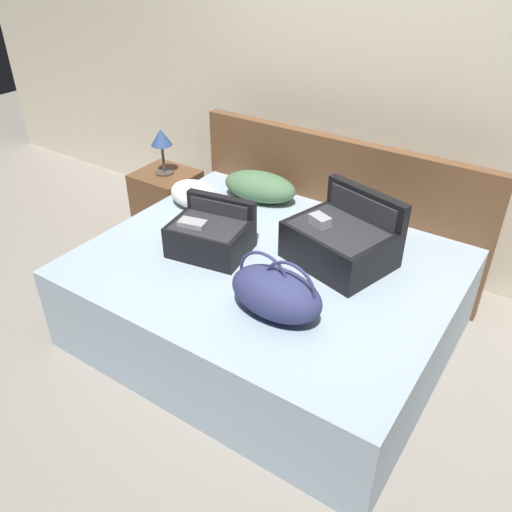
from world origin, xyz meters
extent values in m
plane|color=gray|center=(0.00, 0.00, 0.00)|extent=(12.00, 12.00, 0.00)
cube|color=beige|center=(0.00, 1.65, 1.30)|extent=(8.00, 0.10, 2.60)
cube|color=#99ADBC|center=(0.00, 0.40, 0.27)|extent=(2.04, 1.64, 0.53)
cube|color=brown|center=(0.00, 1.26, 0.50)|extent=(2.08, 0.08, 1.00)
cube|color=black|center=(0.33, 0.59, 0.65)|extent=(0.62, 0.52, 0.23)
cube|color=#28282D|center=(0.33, 0.59, 0.68)|extent=(0.55, 0.46, 0.16)
cube|color=#99999E|center=(0.22, 0.57, 0.78)|extent=(0.14, 0.11, 0.06)
cube|color=black|center=(0.39, 0.81, 0.73)|extent=(0.53, 0.20, 0.39)
cube|color=#28282D|center=(0.38, 0.77, 0.73)|extent=(0.44, 0.14, 0.33)
cube|color=black|center=(-0.33, 0.27, 0.63)|extent=(0.48, 0.36, 0.19)
cube|color=#28282D|center=(-0.33, 0.27, 0.66)|extent=(0.42, 0.32, 0.13)
cube|color=#99999E|center=(-0.40, 0.23, 0.74)|extent=(0.17, 0.12, 0.03)
cube|color=black|center=(-0.36, 0.44, 0.68)|extent=(0.43, 0.12, 0.29)
cube|color=#28282D|center=(-0.35, 0.41, 0.68)|extent=(0.36, 0.07, 0.25)
ellipsoid|color=navy|center=(0.29, 0.03, 0.66)|extent=(0.49, 0.29, 0.25)
torus|color=navy|center=(0.21, 0.03, 0.73)|extent=(0.28, 0.02, 0.28)
torus|color=navy|center=(0.36, 0.02, 0.73)|extent=(0.28, 0.02, 0.28)
ellipsoid|color=white|center=(-0.79, 0.70, 0.62)|extent=(0.39, 0.31, 0.17)
ellipsoid|color=#4C724C|center=(-0.46, 1.01, 0.63)|extent=(0.55, 0.33, 0.20)
cube|color=brown|center=(-1.30, 0.97, 0.27)|extent=(0.44, 0.40, 0.54)
cylinder|color=#3F3833|center=(-1.30, 0.97, 0.55)|extent=(0.14, 0.14, 0.01)
cylinder|color=#4C443D|center=(-1.30, 0.97, 0.66)|extent=(0.02, 0.02, 0.21)
cone|color=navy|center=(-1.30, 0.97, 0.83)|extent=(0.16, 0.16, 0.12)
camera|label=1|loc=(1.33, -1.70, 2.19)|focal=36.85mm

